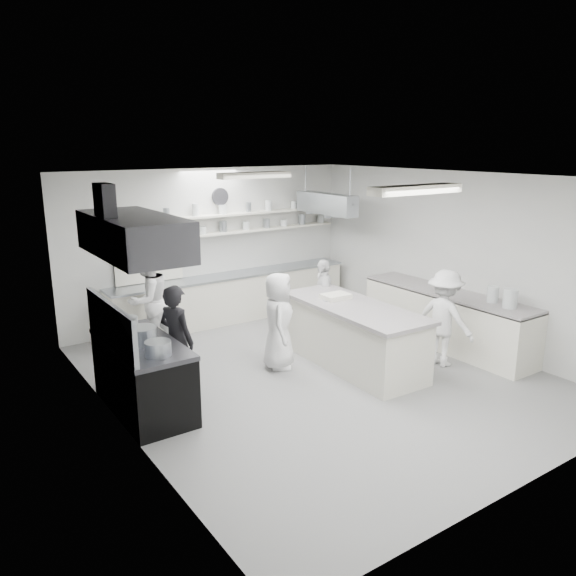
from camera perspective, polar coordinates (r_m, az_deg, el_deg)
floor at (r=8.76m, az=3.05°, el=-8.86°), size 6.00×7.00×0.02m
ceiling at (r=8.05m, az=3.34°, el=11.27°), size 6.00×7.00×0.02m
wall_back at (r=11.19m, az=-7.80°, el=4.28°), size 6.00×0.04×3.00m
wall_front at (r=6.01m, az=24.02°, el=-5.83°), size 6.00×0.04×3.00m
wall_left at (r=6.93m, az=-16.94°, el=-2.57°), size 0.04×7.00×3.00m
wall_right at (r=10.34m, az=16.52°, el=2.97°), size 0.04×7.00×3.00m
stove at (r=7.76m, az=-14.44°, el=-8.81°), size 0.80×1.80×0.90m
exhaust_hood at (r=7.24m, az=-15.39°, el=5.16°), size 0.85×2.00×0.50m
back_counter at (r=11.30m, az=-5.58°, el=-0.97°), size 5.00×0.60×0.92m
shelf_lower at (r=11.37m, az=-4.38°, el=5.80°), size 4.20×0.26×0.04m
shelf_upper at (r=11.32m, az=-4.42°, el=7.55°), size 4.20×0.26×0.04m
pass_through_window at (r=10.68m, az=-13.99°, el=3.22°), size 1.30×0.04×1.00m
wall_clock at (r=11.12m, az=-6.94°, el=9.18°), size 0.32×0.05×0.32m
right_counter at (r=10.20m, az=15.72°, el=-3.10°), size 0.74×3.30×0.94m
pot_rack at (r=11.22m, az=3.91°, el=8.53°), size 0.30×1.60×0.40m
light_fixture_front at (r=6.73m, az=12.86°, el=9.71°), size 1.30×0.25×0.10m
light_fixture_rear at (r=9.54m, az=-3.41°, el=11.35°), size 1.30×0.25×0.10m
prep_island at (r=9.03m, az=6.59°, el=-4.92°), size 1.03×2.60×0.95m
stove_pot at (r=7.49m, az=-14.55°, el=-4.82°), size 0.37×0.37×0.26m
cook_stove at (r=8.00m, az=-11.22°, el=-5.24°), size 0.57×0.68×1.59m
cook_back at (r=9.81m, az=-13.95°, el=-1.22°), size 1.05×0.95×1.75m
cook_island_left at (r=8.78m, az=-0.97°, el=-3.36°), size 0.81×0.90×1.54m
cook_island_right at (r=10.26m, az=3.59°, el=-1.02°), size 0.72×0.91×1.44m
cook_right at (r=9.22m, az=15.56°, el=-2.96°), size 0.71×1.07×1.55m
bowl_island_a at (r=9.13m, az=4.29°, el=-1.32°), size 0.32×0.32×0.06m
bowl_island_b at (r=9.45m, az=5.79°, el=-0.80°), size 0.23×0.23×0.06m
bowl_right at (r=9.88m, az=15.49°, el=-0.66°), size 0.27×0.27×0.05m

